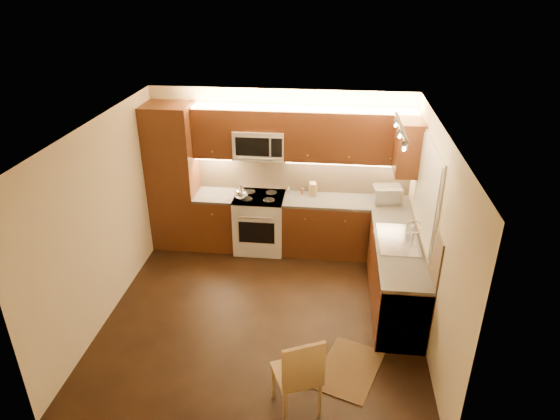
# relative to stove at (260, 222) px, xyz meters

# --- Properties ---
(floor) EXTENTS (4.00, 4.00, 0.01)m
(floor) POSITION_rel_stove_xyz_m (0.30, -1.68, -0.46)
(floor) COLOR black
(floor) RESTS_ON ground
(ceiling) EXTENTS (4.00, 4.00, 0.01)m
(ceiling) POSITION_rel_stove_xyz_m (0.30, -1.68, 2.04)
(ceiling) COLOR beige
(ceiling) RESTS_ON ground
(wall_back) EXTENTS (4.00, 0.01, 2.50)m
(wall_back) POSITION_rel_stove_xyz_m (0.30, 0.32, 0.79)
(wall_back) COLOR beige
(wall_back) RESTS_ON ground
(wall_front) EXTENTS (4.00, 0.01, 2.50)m
(wall_front) POSITION_rel_stove_xyz_m (0.30, -3.67, 0.79)
(wall_front) COLOR beige
(wall_front) RESTS_ON ground
(wall_left) EXTENTS (0.01, 4.00, 2.50)m
(wall_left) POSITION_rel_stove_xyz_m (-1.70, -1.68, 0.79)
(wall_left) COLOR beige
(wall_left) RESTS_ON ground
(wall_right) EXTENTS (0.01, 4.00, 2.50)m
(wall_right) POSITION_rel_stove_xyz_m (2.30, -1.68, 0.79)
(wall_right) COLOR beige
(wall_right) RESTS_ON ground
(pantry) EXTENTS (0.70, 0.60, 2.30)m
(pantry) POSITION_rel_stove_xyz_m (-1.35, 0.02, 0.69)
(pantry) COLOR #461D0F
(pantry) RESTS_ON floor
(base_cab_back_left) EXTENTS (0.62, 0.60, 0.86)m
(base_cab_back_left) POSITION_rel_stove_xyz_m (-0.69, 0.02, -0.03)
(base_cab_back_left) COLOR #461D0F
(base_cab_back_left) RESTS_ON floor
(counter_back_left) EXTENTS (0.62, 0.60, 0.04)m
(counter_back_left) POSITION_rel_stove_xyz_m (-0.69, 0.02, 0.42)
(counter_back_left) COLOR #3B3935
(counter_back_left) RESTS_ON base_cab_back_left
(base_cab_back_right) EXTENTS (1.92, 0.60, 0.86)m
(base_cab_back_right) POSITION_rel_stove_xyz_m (1.34, 0.02, -0.03)
(base_cab_back_right) COLOR #461D0F
(base_cab_back_right) RESTS_ON floor
(counter_back_right) EXTENTS (1.92, 0.60, 0.04)m
(counter_back_right) POSITION_rel_stove_xyz_m (1.34, 0.02, 0.42)
(counter_back_right) COLOR #3B3935
(counter_back_right) RESTS_ON base_cab_back_right
(base_cab_right) EXTENTS (0.60, 2.00, 0.86)m
(base_cab_right) POSITION_rel_stove_xyz_m (2.00, -1.28, -0.03)
(base_cab_right) COLOR #461D0F
(base_cab_right) RESTS_ON floor
(counter_right) EXTENTS (0.60, 2.00, 0.04)m
(counter_right) POSITION_rel_stove_xyz_m (2.00, -1.28, 0.42)
(counter_right) COLOR #3B3935
(counter_right) RESTS_ON base_cab_right
(dishwasher) EXTENTS (0.58, 0.60, 0.84)m
(dishwasher) POSITION_rel_stove_xyz_m (2.00, -1.98, -0.03)
(dishwasher) COLOR silver
(dishwasher) RESTS_ON floor
(backsplash_back) EXTENTS (3.30, 0.02, 0.60)m
(backsplash_back) POSITION_rel_stove_xyz_m (0.65, 0.31, 0.74)
(backsplash_back) COLOR tan
(backsplash_back) RESTS_ON wall_back
(backsplash_right) EXTENTS (0.02, 2.00, 0.60)m
(backsplash_right) POSITION_rel_stove_xyz_m (2.29, -1.28, 0.74)
(backsplash_right) COLOR tan
(backsplash_right) RESTS_ON wall_right
(upper_cab_back_left) EXTENTS (0.62, 0.35, 0.75)m
(upper_cab_back_left) POSITION_rel_stove_xyz_m (-0.69, 0.15, 1.42)
(upper_cab_back_left) COLOR #461D0F
(upper_cab_back_left) RESTS_ON wall_back
(upper_cab_back_right) EXTENTS (1.92, 0.35, 0.75)m
(upper_cab_back_right) POSITION_rel_stove_xyz_m (1.34, 0.15, 1.42)
(upper_cab_back_right) COLOR #461D0F
(upper_cab_back_right) RESTS_ON wall_back
(upper_cab_bridge) EXTENTS (0.76, 0.35, 0.31)m
(upper_cab_bridge) POSITION_rel_stove_xyz_m (0.00, 0.15, 1.63)
(upper_cab_bridge) COLOR #461D0F
(upper_cab_bridge) RESTS_ON wall_back
(upper_cab_right_corner) EXTENTS (0.35, 0.50, 0.75)m
(upper_cab_right_corner) POSITION_rel_stove_xyz_m (2.12, -0.28, 1.42)
(upper_cab_right_corner) COLOR #461D0F
(upper_cab_right_corner) RESTS_ON wall_right
(stove) EXTENTS (0.76, 0.65, 0.92)m
(stove) POSITION_rel_stove_xyz_m (0.00, 0.00, 0.00)
(stove) COLOR silver
(stove) RESTS_ON floor
(microwave) EXTENTS (0.76, 0.38, 0.44)m
(microwave) POSITION_rel_stove_xyz_m (0.00, 0.14, 1.26)
(microwave) COLOR silver
(microwave) RESTS_ON wall_back
(window_frame) EXTENTS (0.03, 1.44, 1.24)m
(window_frame) POSITION_rel_stove_xyz_m (2.29, -1.12, 1.14)
(window_frame) COLOR silver
(window_frame) RESTS_ON wall_right
(window_blinds) EXTENTS (0.02, 1.36, 1.16)m
(window_blinds) POSITION_rel_stove_xyz_m (2.27, -1.12, 1.14)
(window_blinds) COLOR silver
(window_blinds) RESTS_ON wall_right
(sink) EXTENTS (0.52, 0.86, 0.15)m
(sink) POSITION_rel_stove_xyz_m (2.00, -1.12, 0.52)
(sink) COLOR silver
(sink) RESTS_ON counter_right
(faucet) EXTENTS (0.20, 0.04, 0.30)m
(faucet) POSITION_rel_stove_xyz_m (2.18, -1.12, 0.59)
(faucet) COLOR silver
(faucet) RESTS_ON counter_right
(track_light_bar) EXTENTS (0.04, 1.20, 0.03)m
(track_light_bar) POSITION_rel_stove_xyz_m (1.85, -1.27, 2.00)
(track_light_bar) COLOR silver
(track_light_bar) RESTS_ON ceiling
(kettle) EXTENTS (0.26, 0.26, 0.23)m
(kettle) POSITION_rel_stove_xyz_m (-0.26, -0.14, 0.57)
(kettle) COLOR silver
(kettle) RESTS_ON stove
(toaster_oven) EXTENTS (0.46, 0.37, 0.25)m
(toaster_oven) POSITION_rel_stove_xyz_m (1.93, 0.04, 0.56)
(toaster_oven) COLOR silver
(toaster_oven) RESTS_ON counter_back_right
(knife_block) EXTENTS (0.12, 0.17, 0.21)m
(knife_block) POSITION_rel_stove_xyz_m (0.82, 0.16, 0.54)
(knife_block) COLOR olive
(knife_block) RESTS_ON counter_back_right
(spice_jar_a) EXTENTS (0.04, 0.04, 0.11)m
(spice_jar_a) POSITION_rel_stove_xyz_m (0.44, 0.22, 0.49)
(spice_jar_a) COLOR silver
(spice_jar_a) RESTS_ON counter_back_right
(spice_jar_b) EXTENTS (0.05, 0.05, 0.10)m
(spice_jar_b) POSITION_rel_stove_xyz_m (0.65, 0.18, 0.49)
(spice_jar_b) COLOR brown
(spice_jar_b) RESTS_ON counter_back_right
(spice_jar_c) EXTENTS (0.04, 0.04, 0.09)m
(spice_jar_c) POSITION_rel_stove_xyz_m (0.67, 0.26, 0.48)
(spice_jar_c) COLOR silver
(spice_jar_c) RESTS_ON counter_back_right
(spice_jar_d) EXTENTS (0.06, 0.06, 0.10)m
(spice_jar_d) POSITION_rel_stove_xyz_m (0.86, 0.26, 0.49)
(spice_jar_d) COLOR #A37630
(spice_jar_d) RESTS_ON counter_back_right
(soap_bottle) EXTENTS (0.12, 0.12, 0.20)m
(soap_bottle) POSITION_rel_stove_xyz_m (2.16, -0.94, 0.54)
(soap_bottle) COLOR silver
(soap_bottle) RESTS_ON counter_right
(rug) EXTENTS (0.87, 1.06, 0.01)m
(rug) POSITION_rel_stove_xyz_m (1.40, -2.58, -0.45)
(rug) COLOR black
(rug) RESTS_ON floor
(dining_chair) EXTENTS (0.57, 0.57, 0.97)m
(dining_chair) POSITION_rel_stove_xyz_m (0.85, -3.17, 0.02)
(dining_chair) COLOR olive
(dining_chair) RESTS_ON floor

